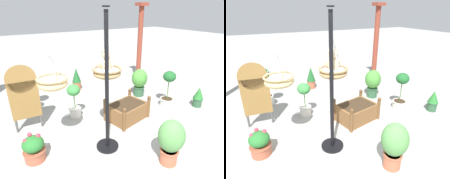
% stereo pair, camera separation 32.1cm
% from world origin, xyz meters
% --- Properties ---
extents(ground_plane, '(40.00, 40.00, 0.00)m').
position_xyz_m(ground_plane, '(0.00, 0.00, 0.00)').
color(ground_plane, '#9E9E99').
extents(display_pole_central, '(0.44, 0.44, 2.60)m').
position_xyz_m(display_pole_central, '(-0.23, -0.09, 0.82)').
color(display_pole_central, black).
rests_on(display_pole_central, ground).
extents(hanging_basket_with_teddy, '(0.55, 0.55, 0.72)m').
position_xyz_m(hanging_basket_with_teddy, '(-0.08, 0.16, 1.47)').
color(hanging_basket_with_teddy, '#A37F51').
extents(teddy_bear, '(0.29, 0.25, 0.42)m').
position_xyz_m(teddy_bear, '(-0.08, 0.18, 1.65)').
color(teddy_bear, '#D1B789').
extents(hanging_basket_left_high, '(0.54, 0.54, 0.60)m').
position_xyz_m(hanging_basket_left_high, '(-1.03, 0.40, 1.37)').
color(hanging_basket_left_high, tan).
extents(greenhouse_pillar_left, '(0.32, 0.32, 2.73)m').
position_xyz_m(greenhouse_pillar_left, '(2.61, 2.51, 1.32)').
color(greenhouse_pillar_left, brown).
rests_on(greenhouse_pillar_left, ground).
extents(wooden_planter_box, '(1.10, 0.90, 0.58)m').
position_xyz_m(wooden_planter_box, '(0.72, 0.58, 0.23)').
color(wooden_planter_box, brown).
rests_on(wooden_planter_box, ground).
extents(potted_plant_fern_front, '(0.41, 0.41, 1.10)m').
position_xyz_m(potted_plant_fern_front, '(-1.17, 2.33, 0.52)').
color(potted_plant_fern_front, beige).
rests_on(potted_plant_fern_front, ground).
extents(potted_plant_flowering_red, '(0.28, 0.28, 0.57)m').
position_xyz_m(potted_plant_flowering_red, '(2.79, 0.08, 0.29)').
color(potted_plant_flowering_red, '#2D5638').
rests_on(potted_plant_flowering_red, ground).
extents(potted_plant_tall_leafy, '(0.48, 0.48, 0.86)m').
position_xyz_m(potted_plant_tall_leafy, '(1.86, 1.52, 0.49)').
color(potted_plant_tall_leafy, '#2D5638').
rests_on(potted_plant_tall_leafy, ground).
extents(potted_plant_bushy_green, '(0.46, 0.46, 0.86)m').
position_xyz_m(potted_plant_bushy_green, '(0.48, -1.02, 0.49)').
color(potted_plant_bushy_green, '#BC6042').
rests_on(potted_plant_bushy_green, ground).
extents(potted_plant_small_succulent, '(0.40, 0.40, 0.54)m').
position_xyz_m(potted_plant_small_succulent, '(-1.53, 0.30, 0.25)').
color(potted_plant_small_succulent, '#AD563D').
rests_on(potted_plant_small_succulent, ground).
extents(potted_plant_conical_shrub, '(0.30, 0.30, 0.74)m').
position_xyz_m(potted_plant_conical_shrub, '(0.38, 3.02, 0.38)').
color(potted_plant_conical_shrub, '#AD563D').
rests_on(potted_plant_conical_shrub, ground).
extents(potted_plant_trailing_ivy, '(0.32, 0.32, 0.88)m').
position_xyz_m(potted_plant_trailing_ivy, '(-0.35, 1.32, 0.47)').
color(potted_plant_trailing_ivy, beige).
rests_on(potted_plant_trailing_ivy, ground).
extents(potted_plant_broad_leaf, '(0.39, 0.39, 1.02)m').
position_xyz_m(potted_plant_broad_leaf, '(2.08, 0.56, 0.49)').
color(potted_plant_broad_leaf, beige).
rests_on(potted_plant_broad_leaf, ground).
extents(display_sign_board, '(0.61, 0.09, 1.52)m').
position_xyz_m(display_sign_board, '(-1.43, 1.36, 0.90)').
color(display_sign_board, olive).
rests_on(display_sign_board, ground).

